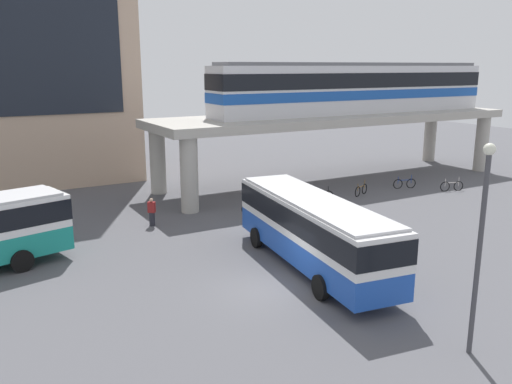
# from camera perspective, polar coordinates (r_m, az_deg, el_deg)

# --- Properties ---
(ground_plane) EXTENTS (120.00, 120.00, 0.00)m
(ground_plane) POSITION_cam_1_polar(r_m,az_deg,el_deg) (30.39, -8.44, -3.68)
(ground_plane) COLOR #515156
(elevated_platform) EXTENTS (29.40, 7.35, 5.26)m
(elevated_platform) POSITION_cam_1_polar(r_m,az_deg,el_deg) (41.70, 8.65, 7.36)
(elevated_platform) COLOR #ADA89E
(elevated_platform) RESTS_ON ground_plane
(train) EXTENTS (24.45, 2.96, 3.84)m
(train) POSITION_cam_1_polar(r_m,az_deg,el_deg) (42.66, 10.74, 10.99)
(train) COLOR silver
(train) RESTS_ON elevated_platform
(bus_main) EXTENTS (3.96, 11.28, 3.22)m
(bus_main) POSITION_cam_1_polar(r_m,az_deg,el_deg) (23.59, 6.09, -3.58)
(bus_main) COLOR #1E4CB2
(bus_main) RESTS_ON ground_plane
(bicycle_black) EXTENTS (1.72, 0.60, 1.04)m
(bicycle_black) POSITION_cam_1_polar(r_m,az_deg,el_deg) (35.78, 6.96, -0.43)
(bicycle_black) COLOR black
(bicycle_black) RESTS_ON ground_plane
(bicycle_brown) EXTENTS (1.67, 0.75, 1.04)m
(bicycle_brown) POSITION_cam_1_polar(r_m,az_deg,el_deg) (37.94, 11.23, 0.21)
(bicycle_brown) COLOR black
(bicycle_brown) RESTS_ON ground_plane
(bicycle_silver) EXTENTS (1.70, 0.68, 1.04)m
(bicycle_silver) POSITION_cam_1_polar(r_m,az_deg,el_deg) (40.98, 20.29, 0.60)
(bicycle_silver) COLOR black
(bicycle_silver) RESTS_ON ground_plane
(bicycle_red) EXTENTS (1.77, 0.39, 1.04)m
(bicycle_red) POSITION_cam_1_polar(r_m,az_deg,el_deg) (32.58, -0.07, -1.70)
(bicycle_red) COLOR black
(bicycle_red) RESTS_ON ground_plane
(bicycle_green) EXTENTS (1.77, 0.39, 1.04)m
(bicycle_green) POSITION_cam_1_polar(r_m,az_deg,el_deg) (31.64, 4.21, -2.20)
(bicycle_green) COLOR black
(bicycle_green) RESTS_ON ground_plane
(bicycle_blue) EXTENTS (1.72, 0.62, 1.04)m
(bicycle_blue) POSITION_cam_1_polar(r_m,az_deg,el_deg) (40.80, 15.67, 0.88)
(bicycle_blue) COLOR black
(bicycle_blue) RESTS_ON ground_plane
(pedestrian_walking_across) EXTENTS (0.47, 0.46, 1.60)m
(pedestrian_walking_across) POSITION_cam_1_polar(r_m,az_deg,el_deg) (30.59, -11.13, -2.22)
(pedestrian_walking_across) COLOR #26262D
(pedestrian_walking_across) RESTS_ON ground_plane
(lamp_post) EXTENTS (0.36, 0.36, 6.68)m
(lamp_post) POSITION_cam_1_polar(r_m,az_deg,el_deg) (17.33, 23.01, -4.23)
(lamp_post) COLOR #3F3F44
(lamp_post) RESTS_ON ground_plane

